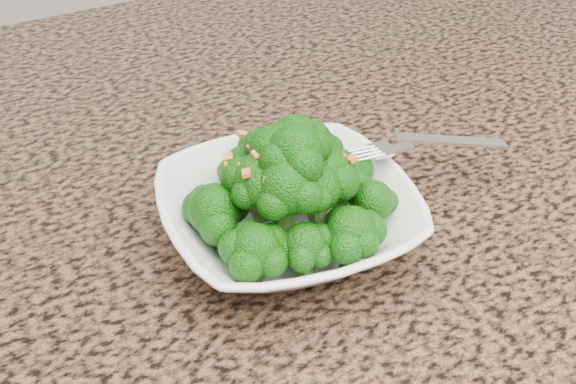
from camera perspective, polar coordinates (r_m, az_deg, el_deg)
granite_counter at (r=0.62m, az=-12.45°, el=-5.58°), size 1.64×1.04×0.03m
bowl at (r=0.59m, az=0.00°, el=-1.97°), size 0.23×0.23×0.05m
broccoli_pile at (r=0.55m, az=0.00°, el=3.23°), size 0.18×0.18×0.08m
garlic_topping at (r=0.53m, az=0.00°, el=7.01°), size 0.11×0.11×0.01m
fork at (r=0.62m, az=9.16°, el=3.57°), size 0.18×0.08×0.01m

